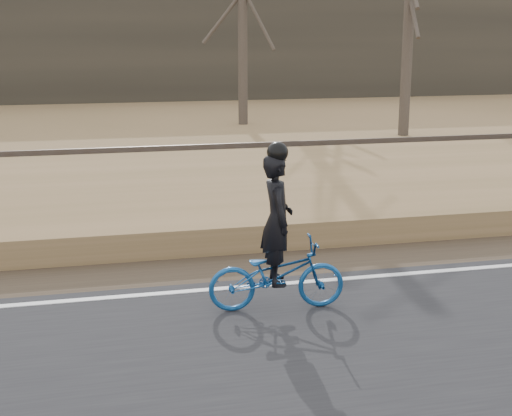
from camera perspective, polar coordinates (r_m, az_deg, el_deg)
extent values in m
cube|color=slate|center=(17.29, -19.24, 2.26)|extent=(120.00, 3.00, 0.45)
cube|color=black|center=(17.24, -19.32, 3.22)|extent=(120.00, 2.40, 0.14)
cube|color=brown|center=(16.51, -19.61, 3.27)|extent=(120.00, 0.07, 0.15)
cube|color=brown|center=(17.92, -19.12, 4.09)|extent=(120.00, 0.07, 0.15)
cube|color=#383328|center=(38.92, -16.30, 12.65)|extent=(120.00, 4.00, 6.00)
imported|color=navy|center=(9.00, 1.66, -5.35)|extent=(1.77, 0.75, 0.90)
imported|color=black|center=(8.79, 1.69, -0.94)|extent=(0.44, 0.63, 1.64)
sphere|color=black|center=(8.62, 1.73, 4.47)|extent=(0.26, 0.26, 0.26)
cylinder|color=#494036|center=(27.69, -1.08, 16.29)|extent=(0.36, 0.36, 9.27)
cylinder|color=#494036|center=(25.15, 12.15, 14.97)|extent=(0.36, 0.36, 8.16)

